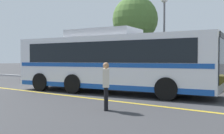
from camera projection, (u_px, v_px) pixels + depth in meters
name	position (u px, v px, depth m)	size (l,w,h in m)	color
ground_plane	(107.00, 92.00, 14.18)	(220.00, 220.00, 0.00)	#38383A
lane_strip_0	(84.00, 97.00, 12.07)	(0.20, 30.73, 0.01)	gold
curb_strip	(155.00, 84.00, 17.81)	(38.73, 0.36, 0.15)	#99999E
transit_bus	(112.00, 61.00, 13.80)	(11.26, 4.03, 3.34)	white
parked_car_0	(46.00, 72.00, 22.74)	(4.63, 2.15, 1.39)	#9E9EA3
parked_car_1	(95.00, 74.00, 19.46)	(4.19, 2.01, 1.40)	olive
parked_car_2	(166.00, 78.00, 15.55)	(4.78, 1.85, 1.31)	#9E9EA3
pedestrian_0	(106.00, 83.00, 8.98)	(0.43, 0.47, 1.65)	black
street_lamp	(164.00, 19.00, 18.79)	(0.51, 0.51, 6.36)	#59595E
tree_0	(135.00, 19.00, 20.97)	(3.64, 3.64, 6.82)	#513823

